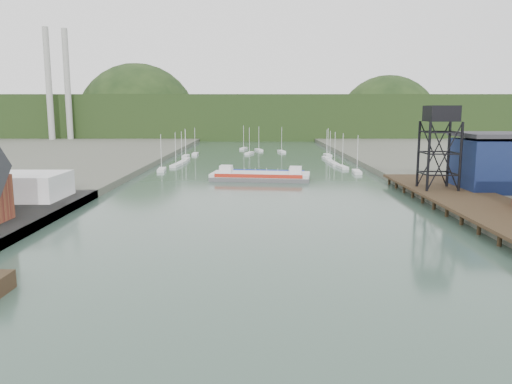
{
  "coord_description": "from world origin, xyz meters",
  "views": [
    {
      "loc": [
        -0.22,
        -38.19,
        17.28
      ],
      "look_at": [
        -0.34,
        42.56,
        4.0
      ],
      "focal_mm": 35.0,
      "sensor_mm": 36.0,
      "label": 1
    }
  ],
  "objects": [
    {
      "name": "blue_shed",
      "position": [
        50.0,
        60.0,
        7.06
      ],
      "size": [
        20.5,
        14.5,
        11.3
      ],
      "color": "#0D153C",
      "rests_on": "east_land"
    },
    {
      "name": "smokestacks",
      "position": [
        -106.0,
        232.5,
        30.0
      ],
      "size": [
        11.2,
        8.2,
        60.0
      ],
      "color": "#A4A59F",
      "rests_on": "ground"
    },
    {
      "name": "distant_hills",
      "position": [
        -3.98,
        301.35,
        10.38
      ],
      "size": [
        500.0,
        120.0,
        80.0
      ],
      "color": "black",
      "rests_on": "ground"
    },
    {
      "name": "lift_tower",
      "position": [
        35.0,
        58.0,
        15.65
      ],
      "size": [
        6.5,
        6.5,
        16.0
      ],
      "color": "black",
      "rests_on": "east_pier"
    },
    {
      "name": "white_shed",
      "position": [
        -44.0,
        50.0,
        3.85
      ],
      "size": [
        18.0,
        12.0,
        4.5
      ],
      "primitive_type": "cube",
      "color": "silver",
      "rests_on": "west_quay"
    },
    {
      "name": "marina_sailboats",
      "position": [
        0.08,
        138.46,
        0.35
      ],
      "size": [
        57.71,
        92.65,
        0.9
      ],
      "color": "silver",
      "rests_on": "ground"
    },
    {
      "name": "chain_ferry",
      "position": [
        0.72,
        85.82,
        1.01
      ],
      "size": [
        25.48,
        12.89,
        3.51
      ],
      "rotation": [
        0.0,
        0.0,
        -0.13
      ],
      "color": "#555557",
      "rests_on": "ground"
    },
    {
      "name": "east_pier",
      "position": [
        37.0,
        45.0,
        1.9
      ],
      "size": [
        14.0,
        70.0,
        2.45
      ],
      "color": "#2D2313",
      "rests_on": "ground"
    },
    {
      "name": "ground",
      "position": [
        0.0,
        0.0,
        0.0
      ],
      "size": [
        600.0,
        600.0,
        0.0
      ],
      "primitive_type": "plane",
      "color": "#2D4639",
      "rests_on": "ground"
    }
  ]
}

